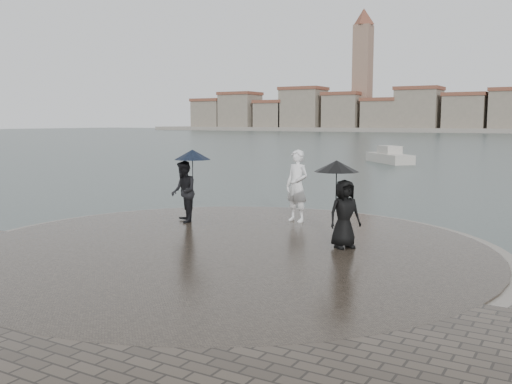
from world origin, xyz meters
The scene contains 6 objects.
ground centered at (0.00, 0.00, 0.00)m, with size 400.00×400.00×0.00m, color #2B3835.
kerb_ring centered at (0.00, 3.50, 0.16)m, with size 12.50×12.50×0.32m, color gray.
quay_tip centered at (0.00, 3.50, 0.18)m, with size 11.90×11.90×0.36m, color #2D261E.
statue centered at (-0.03, 7.12, 1.37)m, with size 0.74×0.48×2.02m, color white.
visitor_left centered at (-2.67, 5.45, 1.48)m, with size 1.30×1.15×2.04m.
visitor_right centered at (2.31, 4.66, 1.47)m, with size 1.19×1.06×1.95m.
Camera 1 is at (7.07, -7.17, 3.18)m, focal length 40.00 mm.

